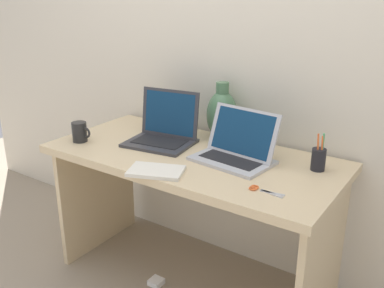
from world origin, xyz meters
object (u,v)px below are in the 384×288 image
(power_brick, at_px, (156,282))
(scissors, at_px, (260,190))
(green_vase, at_px, (222,114))
(notebook_stack, at_px, (156,171))
(coffee_mug, at_px, (80,132))
(pen_cup, at_px, (319,159))
(laptop_left, at_px, (164,129))
(laptop_right, at_px, (237,147))

(power_brick, bearing_deg, scissors, -4.45)
(green_vase, height_order, power_brick, green_vase)
(notebook_stack, relative_size, coffee_mug, 2.00)
(coffee_mug, distance_m, pen_cup, 1.20)
(coffee_mug, xyz_separation_m, scissors, (1.04, -0.00, -0.05))
(pen_cup, bearing_deg, notebook_stack, -143.35)
(scissors, bearing_deg, notebook_stack, -168.05)
(coffee_mug, bearing_deg, laptop_left, 34.28)
(green_vase, bearing_deg, laptop_right, -46.18)
(scissors, height_order, power_brick, scissors)
(laptop_right, xyz_separation_m, coffee_mug, (-0.80, -0.23, -0.01))
(laptop_left, distance_m, laptop_right, 0.44)
(laptop_right, distance_m, pen_cup, 0.37)
(green_vase, xyz_separation_m, power_brick, (-0.14, -0.42, -0.86))
(scissors, bearing_deg, coffee_mug, 179.87)
(laptop_right, height_order, power_brick, laptop_right)
(pen_cup, bearing_deg, power_brick, -158.25)
(laptop_left, height_order, green_vase, green_vase)
(laptop_right, xyz_separation_m, scissors, (0.24, -0.24, -0.06))
(coffee_mug, relative_size, scissors, 0.80)
(laptop_right, distance_m, power_brick, 0.88)
(notebook_stack, distance_m, pen_cup, 0.71)
(notebook_stack, xyz_separation_m, coffee_mug, (-0.58, 0.10, 0.04))
(laptop_left, distance_m, notebook_stack, 0.41)
(coffee_mug, distance_m, power_brick, 0.90)
(green_vase, relative_size, pen_cup, 1.73)
(laptop_right, bearing_deg, notebook_stack, -123.18)
(green_vase, relative_size, notebook_stack, 1.29)
(laptop_right, height_order, green_vase, green_vase)
(notebook_stack, bearing_deg, power_brick, 134.39)
(pen_cup, height_order, power_brick, pen_cup)
(laptop_left, height_order, power_brick, laptop_left)
(laptop_left, xyz_separation_m, green_vase, (0.22, 0.21, 0.07))
(laptop_left, height_order, pen_cup, laptop_left)
(laptop_left, bearing_deg, laptop_right, -1.89)
(laptop_left, bearing_deg, power_brick, -68.56)
(laptop_left, xyz_separation_m, power_brick, (0.08, -0.20, -0.79))
(laptop_right, bearing_deg, green_vase, 133.82)
(notebook_stack, height_order, power_brick, notebook_stack)
(scissors, relative_size, power_brick, 2.11)
(laptop_left, relative_size, notebook_stack, 1.53)
(laptop_right, xyz_separation_m, pen_cup, (0.35, 0.09, -0.01))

